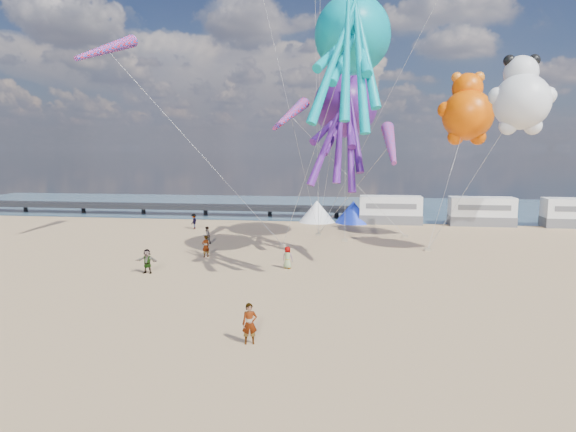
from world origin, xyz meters
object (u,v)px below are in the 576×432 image
object	(u,v)px
motorhome_0	(390,210)
beachgoer_5	(206,246)
tent_blue	(353,212)
kite_octopus_purple	(345,106)
sandbag_b	(345,240)
beachgoer_1	(207,235)
sandbag_c	(428,250)
kite_panda	(522,102)
sandbag_a	(283,246)
standing_person	(250,324)
tent_white	(317,211)
beachgoer_0	(288,258)
windsock_right	(390,144)
sandbag_d	(405,236)
kite_octopus_teal	(352,36)
beachgoer_4	(147,261)
motorhome_1	(481,211)
windsock_left	(106,49)
sandbag_e	(318,234)
windsock_mid	(290,115)
beachgoer_2	(194,221)
kite_teddy_orange	(468,115)

from	to	relation	value
motorhome_0	beachgoer_5	xyz separation A→B (m)	(-14.69, -19.66, -0.67)
tent_blue	kite_octopus_purple	xyz separation A→B (m)	(-0.66, -11.43, 10.54)
tent_blue	sandbag_b	distance (m)	11.73
beachgoer_1	sandbag_c	distance (m)	18.31
kite_panda	motorhome_0	bearing A→B (deg)	104.51
beachgoer_1	sandbag_a	xyz separation A→B (m)	(6.59, -0.27, -0.65)
standing_person	beachgoer_1	bearing A→B (deg)	96.41
motorhome_0	beachgoer_1	distance (m)	21.81
tent_white	sandbag_a	xyz separation A→B (m)	(-1.56, -14.91, -1.09)
motorhome_0	kite_panda	bearing A→B (deg)	-66.06
kite_panda	sandbag_a	bearing A→B (deg)	161.63
tent_blue	sandbag_b	world-z (taller)	tent_blue
beachgoer_5	beachgoer_0	bearing A→B (deg)	108.74
kite_octopus_purple	windsock_right	size ratio (longest dim) A/B	2.37
standing_person	sandbag_d	distance (m)	28.63
tent_white	kite_octopus_teal	xyz separation A→B (m)	(4.03, -21.18, 14.23)
kite_octopus_purple	beachgoer_4	bearing A→B (deg)	-120.50
kite_octopus_teal	beachgoer_0	bearing A→B (deg)	-158.93
beachgoer_5	sandbag_c	world-z (taller)	beachgoer_5
motorhome_1	sandbag_c	size ratio (longest dim) A/B	13.20
sandbag_a	sandbag_c	size ratio (longest dim) A/B	1.00
windsock_right	kite_octopus_teal	bearing A→B (deg)	176.00
sandbag_c	windsock_left	bearing A→B (deg)	-178.67
motorhome_1	sandbag_a	xyz separation A→B (m)	(-19.06, -14.91, -1.39)
tent_white	sandbag_e	xyz separation A→B (m)	(0.91, -8.91, -1.09)
standing_person	windsock_mid	size ratio (longest dim) A/B	0.30
tent_blue	standing_person	bearing A→B (deg)	-95.92
motorhome_0	tent_white	distance (m)	8.01
beachgoer_4	kite_octopus_purple	world-z (taller)	kite_octopus_purple
beachgoer_2	beachgoer_4	world-z (taller)	beachgoer_4
motorhome_1	windsock_right	world-z (taller)	windsock_right
beachgoer_1	sandbag_d	xyz separation A→B (m)	(17.02, 5.81, -0.65)
sandbag_c	windsock_left	size ratio (longest dim) A/B	0.06
beachgoer_0	kite_panda	size ratio (longest dim) A/B	0.23
standing_person	windsock_left	xyz separation A→B (m)	(-16.24, 20.53, 15.27)
motorhome_1	kite_octopus_purple	bearing A→B (deg)	-141.09
standing_person	sandbag_a	world-z (taller)	standing_person
standing_person	beachgoer_4	xyz separation A→B (m)	(-9.24, 11.03, -0.06)
standing_person	kite_octopus_purple	distance (m)	27.16
motorhome_1	beachgoer_0	world-z (taller)	motorhome_1
motorhome_0	kite_teddy_orange	world-z (taller)	kite_teddy_orange
tent_blue	beachgoer_2	world-z (taller)	tent_blue
tent_blue	beachgoer_4	xyz separation A→B (m)	(-12.98, -25.09, -0.40)
sandbag_a	kite_octopus_purple	distance (m)	13.09
windsock_left	kite_panda	bearing A→B (deg)	5.61
sandbag_a	beachgoer_2	bearing A→B (deg)	141.67
beachgoer_4	sandbag_e	distance (m)	18.98
sandbag_d	kite_octopus_teal	bearing A→B (deg)	-111.42
sandbag_b	kite_octopus_teal	size ratio (longest dim) A/B	0.04
beachgoer_2	sandbag_b	bearing A→B (deg)	76.39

